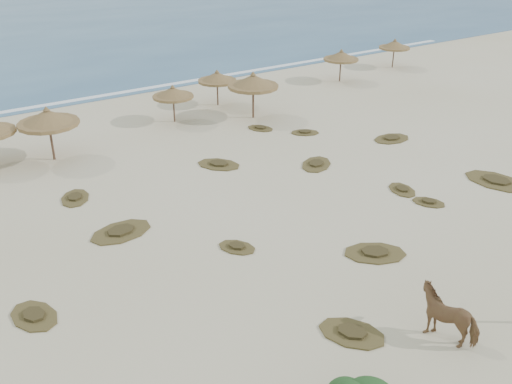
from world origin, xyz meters
TOP-DOWN VIEW (x-y plane):
  - ground at (0.00, 0.00)m, footprint 160.00×160.00m
  - foam_line at (0.00, 26.00)m, footprint 70.00×0.60m
  - palapa_2 at (-6.65, 16.08)m, footprint 4.15×4.15m
  - palapa_3 at (1.49, 18.04)m, footprint 3.15×3.15m
  - palapa_4 at (5.53, 19.52)m, footprint 3.49×3.49m
  - palapa_5 at (6.08, 15.93)m, footprint 4.04×4.04m
  - palapa_6 at (16.58, 19.50)m, footprint 2.96×2.96m
  - palapa_7 at (23.30, 20.38)m, footprint 3.31×3.31m
  - horse at (-0.52, -5.08)m, footprint 1.60×2.17m
  - scrub_0 at (-11.07, 3.05)m, footprint 1.76×2.27m
  - scrub_1 at (-6.62, 6.68)m, footprint 2.87×2.06m
  - scrub_2 at (-3.25, 2.97)m, footprint 1.66×1.86m
  - scrub_3 at (4.60, 7.66)m, footprint 2.66×2.48m
  - scrub_4 at (6.08, 3.00)m, footprint 1.53×1.92m
  - scrub_5 at (10.67, 8.15)m, footprint 2.40×1.64m
  - scrub_6 at (-7.22, 10.81)m, footprint 1.92×2.28m
  - scrub_7 at (5.27, 13.90)m, footprint 1.71×1.97m
  - scrub_9 at (1.00, -0.37)m, footprint 2.92×2.66m
  - scrub_10 at (7.08, 11.79)m, footprint 2.02×1.83m
  - scrub_11 at (-2.94, -3.39)m, footprint 2.31×2.58m
  - scrub_12 at (6.12, 1.40)m, footprint 1.55×1.77m
  - scrub_13 at (0.32, 10.49)m, footprint 2.59×2.79m
  - scrub_14 at (10.68, 1.11)m, footprint 2.59×3.46m

SIDE VIEW (x-z plane):
  - ground at x=0.00m, z-range 0.00..0.00m
  - foam_line at x=0.00m, z-range 0.00..0.01m
  - scrub_13 at x=0.32m, z-range -0.03..0.13m
  - scrub_1 at x=-6.62m, z-range -0.03..0.13m
  - scrub_2 at x=-3.25m, z-range -0.03..0.13m
  - scrub_3 at x=4.60m, z-range -0.03..0.13m
  - scrub_4 at x=6.08m, z-range -0.03..0.13m
  - scrub_6 at x=-7.22m, z-range -0.03..0.13m
  - scrub_9 at x=1.00m, z-range -0.03..0.13m
  - scrub_10 at x=7.08m, z-range -0.03..0.13m
  - scrub_12 at x=6.12m, z-range -0.03..0.13m
  - scrub_14 at x=10.68m, z-range -0.03..0.13m
  - scrub_0 at x=-11.07m, z-range -0.03..0.13m
  - scrub_11 at x=-2.94m, z-range -0.03..0.13m
  - scrub_5 at x=10.67m, z-range -0.03..0.13m
  - scrub_7 at x=5.27m, z-range -0.03..0.13m
  - horse at x=-0.52m, z-range 0.00..1.67m
  - palapa_3 at x=1.49m, z-range 0.66..3.06m
  - palapa_7 at x=23.30m, z-range 0.67..3.11m
  - palapa_4 at x=5.53m, z-range 0.68..3.15m
  - palapa_6 at x=16.58m, z-range 0.70..3.23m
  - palapa_2 at x=-6.65m, z-range 0.82..3.80m
  - palapa_5 at x=6.08m, z-range 0.83..3.86m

